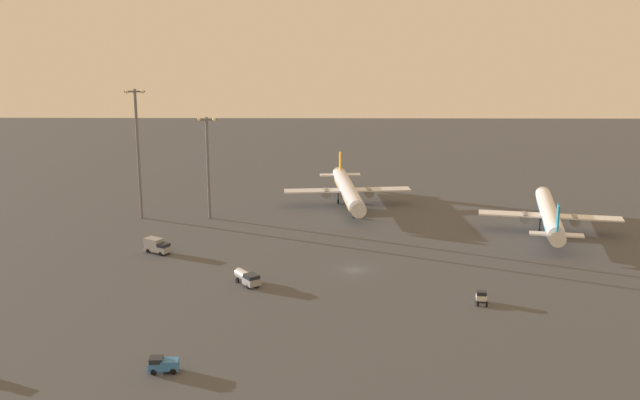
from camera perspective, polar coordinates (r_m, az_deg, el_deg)
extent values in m
plane|color=#424449|center=(152.86, 2.48, -5.11)|extent=(416.00, 416.00, 0.00)
cylinder|color=white|center=(184.70, 16.39, -0.98)|extent=(10.24, 35.50, 3.74)
cone|color=white|center=(202.96, 15.95, 0.38)|extent=(3.93, 2.98, 3.55)
cone|color=white|center=(166.39, 16.92, -2.66)|extent=(3.82, 3.33, 3.36)
cube|color=white|center=(183.80, 16.41, -1.12)|extent=(31.67, 9.70, 0.34)
cube|color=white|center=(168.12, 16.87, -2.42)|extent=(11.07, 4.33, 0.34)
cube|color=#1984B2|center=(167.60, 16.93, -1.40)|extent=(0.87, 3.15, 6.40)
cylinder|color=slate|center=(183.53, 14.71, -1.25)|extent=(2.78, 3.88, 2.16)
cylinder|color=slate|center=(184.58, 18.06, -1.40)|extent=(2.78, 3.88, 2.16)
cube|color=#1984B2|center=(184.96, 16.36, -1.29)|extent=(9.35, 32.65, 0.35)
cylinder|color=#333338|center=(196.06, 16.08, -0.63)|extent=(0.28, 0.28, 3.49)
cylinder|color=black|center=(196.49, 16.05, -1.12)|extent=(0.59, 1.14, 1.08)
cylinder|color=#333338|center=(182.58, 15.74, -1.68)|extent=(0.28, 0.28, 3.49)
cylinder|color=black|center=(183.05, 15.70, -2.20)|extent=(0.59, 1.14, 1.08)
cylinder|color=#333338|center=(183.00, 17.09, -1.74)|extent=(0.28, 0.28, 3.49)
cylinder|color=black|center=(183.47, 17.05, -2.26)|extent=(0.59, 1.14, 1.08)
cylinder|color=silver|center=(199.42, 2.05, 0.72)|extent=(7.38, 36.58, 3.84)
cone|color=silver|center=(180.76, 2.80, -0.70)|extent=(3.87, 2.77, 3.65)
cone|color=silver|center=(218.40, 1.41, 1.91)|extent=(3.72, 3.15, 3.46)
cube|color=silver|center=(200.44, 2.01, 0.73)|extent=(32.58, 7.18, 0.35)
cube|color=silver|center=(216.49, 1.47, 1.85)|extent=(11.30, 3.50, 0.35)
cube|color=orange|center=(215.57, 1.49, 2.64)|extent=(0.62, 3.25, 6.57)
cylinder|color=slate|center=(201.35, 3.58, 0.57)|extent=(2.57, 3.84, 2.22)
cylinder|color=slate|center=(200.01, 0.43, 0.50)|extent=(2.57, 3.84, 2.22)
cube|color=orange|center=(199.66, 2.04, 0.43)|extent=(6.71, 33.65, 0.36)
cylinder|color=#333338|center=(188.65, 2.47, -0.62)|extent=(0.28, 0.28, 3.59)
cylinder|color=black|center=(189.12, 2.47, -1.15)|extent=(0.51, 1.15, 1.11)
cylinder|color=#333338|center=(202.55, 2.58, 0.40)|extent=(0.28, 0.28, 3.59)
cylinder|color=black|center=(202.98, 2.57, -0.09)|extent=(0.51, 1.15, 1.11)
cylinder|color=#333338|center=(202.02, 1.33, 0.38)|extent=(0.28, 0.28, 3.59)
cylinder|color=black|center=(202.45, 1.33, -0.11)|extent=(0.51, 1.15, 1.11)
cube|color=gray|center=(144.13, -5.02, -5.92)|extent=(3.70, 3.84, 1.20)
cube|color=#1E232D|center=(143.80, -5.02, -5.57)|extent=(3.34, 3.43, 0.70)
cylinder|color=silver|center=(146.20, -5.56, -5.48)|extent=(3.92, 4.46, 1.80)
cylinder|color=black|center=(144.49, -4.57, -6.11)|extent=(0.77, 0.90, 0.90)
cylinder|color=black|center=(143.50, -5.29, -6.28)|extent=(0.77, 0.90, 0.90)
cylinder|color=black|center=(147.61, -5.34, -5.69)|extent=(0.77, 0.90, 0.90)
cylinder|color=black|center=(146.64, -6.05, -5.84)|extent=(0.77, 0.90, 0.90)
cube|color=gray|center=(164.97, -11.39, -3.54)|extent=(3.60, 3.48, 1.20)
cube|color=#1E232D|center=(164.68, -11.40, -3.23)|extent=(3.22, 3.15, 0.70)
cube|color=gray|center=(166.41, -12.02, -3.17)|extent=(4.27, 3.85, 2.60)
cylinder|color=black|center=(165.61, -11.03, -3.67)|extent=(0.92, 0.73, 0.90)
cylinder|color=black|center=(164.17, -11.53, -3.86)|extent=(0.92, 0.73, 0.90)
cylinder|color=black|center=(167.95, -11.91, -3.47)|extent=(0.92, 0.73, 0.90)
cylinder|color=black|center=(166.53, -12.41, -3.65)|extent=(0.92, 0.73, 0.90)
cube|color=#3372BF|center=(114.39, -11.83, -11.73)|extent=(2.23, 2.14, 1.10)
cube|color=#1E232D|center=(114.00, -11.86, -11.33)|extent=(1.97, 1.96, 0.70)
cube|color=#3372BF|center=(114.06, -10.88, -11.68)|extent=(2.53, 2.08, 1.40)
cylinder|color=black|center=(113.92, -12.03, -12.17)|extent=(0.92, 0.36, 0.90)
cylinder|color=black|center=(115.43, -11.91, -11.80)|extent=(0.92, 0.36, 0.90)
cylinder|color=black|center=(113.54, -10.66, -12.19)|extent=(0.92, 0.36, 0.90)
cylinder|color=black|center=(115.05, -10.55, -11.81)|extent=(0.92, 0.36, 0.90)
cube|color=white|center=(139.24, 11.68, -6.97)|extent=(1.95, 1.77, 0.90)
cube|color=#1E232D|center=(138.96, 11.70, -6.66)|extent=(1.78, 1.56, 0.70)
cylinder|color=black|center=(139.54, 11.36, -7.11)|extent=(0.39, 0.92, 0.90)
cylinder|color=black|center=(139.69, 11.97, -7.11)|extent=(0.39, 0.92, 0.90)
cylinder|color=black|center=(137.64, 11.43, -7.41)|extent=(0.39, 0.92, 0.90)
cylinder|color=black|center=(137.79, 12.06, -7.42)|extent=(0.39, 0.92, 0.90)
cylinder|color=slate|center=(187.89, -8.16, 2.29)|extent=(0.70, 0.70, 24.53)
cube|color=slate|center=(185.88, -8.28, 5.81)|extent=(4.80, 0.40, 0.40)
sphere|color=#F9EAB2|center=(186.16, -8.83, 5.80)|extent=(0.90, 0.90, 0.90)
sphere|color=#F9EAB2|center=(185.61, -7.73, 5.82)|extent=(0.90, 0.90, 0.90)
cylinder|color=slate|center=(190.39, -13.11, 3.23)|extent=(0.70, 0.70, 31.12)
cube|color=slate|center=(188.23, -13.36, 7.70)|extent=(4.80, 0.40, 0.40)
sphere|color=#F9EAB2|center=(188.67, -13.90, 7.69)|extent=(0.90, 0.90, 0.90)
sphere|color=#F9EAB2|center=(187.81, -12.82, 7.72)|extent=(0.90, 0.90, 0.90)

